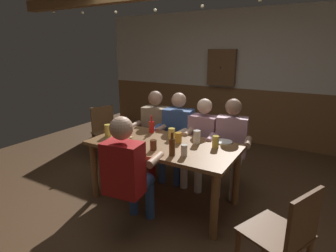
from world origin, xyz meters
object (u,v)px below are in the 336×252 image
(person_2, at_px, (201,138))
(pint_glass_5, at_px, (172,134))
(pint_glass_6, at_px, (121,142))
(pint_glass_7, at_px, (197,137))
(dining_table, at_px, (164,151))
(plate_1, at_px, (224,142))
(person_0, at_px, (154,128))
(plate_0, at_px, (123,133))
(table_candle, at_px, (131,140))
(pint_glass_3, at_px, (216,142))
(chair_empty_near_right, at_px, (106,131))
(person_3, at_px, (230,142))
(pint_glass_4, at_px, (184,150))
(pint_glass_2, at_px, (153,145))
(wall_dart_cabinet, at_px, (222,67))
(person_1, at_px, (177,132))
(bottle_1, at_px, (172,146))
(pint_glass_0, at_px, (108,130))
(person_4, at_px, (127,169))
(bottle_0, at_px, (152,127))
(pint_glass_1, at_px, (178,138))
(chair_empty_near_left, at_px, (285,236))

(person_2, height_order, pint_glass_5, person_2)
(person_2, distance_m, pint_glass_6, 1.15)
(person_2, distance_m, pint_glass_7, 0.53)
(dining_table, distance_m, plate_1, 0.72)
(person_0, relative_size, plate_0, 5.86)
(dining_table, height_order, table_candle, table_candle)
(plate_0, distance_m, pint_glass_3, 1.23)
(person_0, height_order, plate_0, person_0)
(chair_empty_near_right, xyz_separation_m, pint_glass_3, (2.15, -0.53, 0.34))
(person_2, distance_m, plate_0, 1.05)
(person_3, relative_size, pint_glass_4, 10.12)
(pint_glass_3, distance_m, pint_glass_4, 0.44)
(pint_glass_2, relative_size, wall_dart_cabinet, 0.16)
(plate_0, relative_size, plate_1, 1.02)
(person_1, distance_m, plate_1, 0.85)
(chair_empty_near_right, bearing_deg, pint_glass_6, 73.55)
(bottle_1, height_order, pint_glass_0, bottle_1)
(plate_0, bearing_deg, dining_table, -4.67)
(person_1, xyz_separation_m, pint_glass_7, (0.53, -0.49, 0.15))
(pint_glass_4, bearing_deg, pint_glass_7, 96.36)
(table_candle, bearing_deg, person_0, 106.53)
(person_1, bearing_deg, person_4, 90.48)
(bottle_1, relative_size, wall_dart_cabinet, 0.36)
(person_1, relative_size, plate_1, 6.02)
(person_0, distance_m, bottle_0, 0.47)
(pint_glass_1, distance_m, wall_dart_cabinet, 2.69)
(person_2, distance_m, chair_empty_near_left, 1.83)
(person_1, height_order, pint_glass_5, person_1)
(pint_glass_1, bearing_deg, wall_dart_cabinet, 99.20)
(person_2, relative_size, chair_empty_near_right, 1.35)
(chair_empty_near_right, bearing_deg, pint_glass_3, 100.07)
(person_1, bearing_deg, table_candle, 74.34)
(table_candle, xyz_separation_m, pint_glass_7, (0.66, 0.39, 0.04))
(bottle_1, bearing_deg, pint_glass_1, 108.91)
(person_2, height_order, chair_empty_near_right, person_2)
(pint_glass_5, bearing_deg, person_0, 140.16)
(plate_0, relative_size, bottle_0, 0.91)
(plate_0, bearing_deg, bottle_1, -20.00)
(plate_0, bearing_deg, person_0, 83.71)
(person_2, relative_size, bottle_0, 5.17)
(bottle_0, distance_m, bottle_1, 0.85)
(plate_1, xyz_separation_m, pint_glass_0, (-1.34, -0.51, 0.07))
(chair_empty_near_right, relative_size, chair_empty_near_left, 1.00)
(plate_0, bearing_deg, person_4, -48.63)
(pint_glass_1, xyz_separation_m, pint_glass_5, (-0.14, 0.08, 0.01))
(pint_glass_6, distance_m, pint_glass_7, 0.87)
(person_4, bearing_deg, chair_empty_near_left, -6.56)
(pint_glass_4, bearing_deg, chair_empty_near_left, -21.38)
(pint_glass_1, xyz_separation_m, pint_glass_6, (-0.49, -0.44, -0.01))
(person_1, relative_size, person_4, 1.00)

